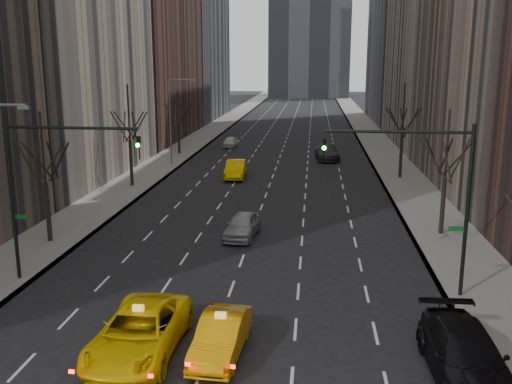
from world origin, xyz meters
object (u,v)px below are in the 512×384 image
(silver_sedan_ahead, at_px, (242,225))
(parked_suv_black, at_px, (465,356))
(taxi_suv, at_px, (139,332))
(taxi_sedan, at_px, (221,336))

(silver_sedan_ahead, height_order, parked_suv_black, parked_suv_black)
(taxi_suv, xyz_separation_m, parked_suv_black, (11.74, -0.60, 0.02))
(silver_sedan_ahead, bearing_deg, taxi_sedan, -80.70)
(taxi_sedan, bearing_deg, silver_sedan_ahead, 97.95)
(parked_suv_black, bearing_deg, silver_sedan_ahead, 120.57)
(silver_sedan_ahead, relative_size, parked_suv_black, 0.73)
(taxi_sedan, relative_size, parked_suv_black, 0.74)
(taxi_suv, distance_m, silver_sedan_ahead, 15.12)
(taxi_suv, xyz_separation_m, taxi_sedan, (3.06, 0.23, -0.13))
(taxi_suv, relative_size, parked_suv_black, 1.03)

